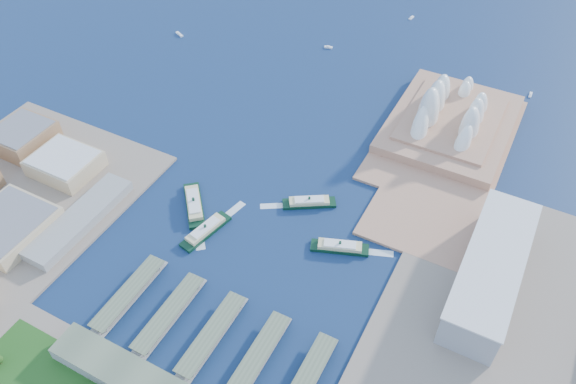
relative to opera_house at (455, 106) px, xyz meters
The scene contains 13 objects.
ground 300.75m from the opera_house, 110.56° to the right, with size 3000.00×3000.00×0.00m, color #0E1B43.
peninsula 36.56m from the opera_house, 82.87° to the right, with size 135.00×220.00×3.00m, color tan.
opera_house is the anchor object (origin of this frame).
toaster_building 219.62m from the opera_house, 65.77° to the right, with size 45.00×155.00×35.00m, color gray.
ferry_wharves 367.50m from the opera_house, 104.38° to the right, with size 184.00×90.00×9.30m, color #58634B, non-canonical shape.
ferry_a 305.70m from the opera_house, 128.14° to the right, with size 15.68×61.59×11.65m, color black, non-canonical shape.
ferry_b 205.69m from the opera_house, 115.82° to the right, with size 13.43×52.78×9.98m, color black, non-canonical shape.
ferry_c 308.21m from the opera_house, 121.15° to the right, with size 14.21×55.84×10.56m, color black, non-canonical shape.
ferry_d 226.68m from the opera_house, 99.86° to the right, with size 13.62×53.49×10.12m, color black, non-canonical shape.
boat_a 402.58m from the opera_house, behind, with size 3.97×15.87×3.06m, color white, non-canonical shape.
boat_b 223.06m from the opera_house, 153.84° to the left, with size 3.90×11.16×3.01m, color white, non-canonical shape.
boat_c 135.39m from the opera_house, 58.08° to the left, with size 3.27×11.21×2.52m, color white, non-canonical shape.
boat_e 264.74m from the opera_house, 118.36° to the left, with size 3.62×11.37×2.79m, color white, non-canonical shape.
Camera 1 is at (179.02, -256.75, 401.66)m, focal length 35.00 mm.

